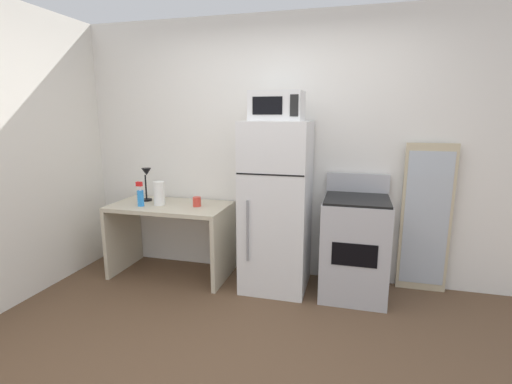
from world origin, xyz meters
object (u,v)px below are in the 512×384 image
Objects in this scene: oven_range at (354,246)px; microwave at (277,106)px; coffee_mug at (197,202)px; refrigerator at (276,207)px; paper_towel_roll at (159,193)px; leaning_mirror at (426,219)px; spray_bottle at (140,196)px; desk at (171,226)px; desk_lamp at (146,179)px.

microwave is at bearing -177.70° from oven_range.
refrigerator is at bearing 0.92° from coffee_mug.
microwave is (0.00, -0.02, 0.93)m from refrigerator.
leaning_mirror reaches higher than paper_towel_roll.
leaning_mirror reaches higher than oven_range.
paper_towel_roll is 0.15× the size of refrigerator.
microwave is (1.35, 0.13, 0.87)m from spray_bottle.
coffee_mug is at bearing 179.42° from microwave.
coffee_mug is at bearing 5.61° from paper_towel_roll.
coffee_mug is at bearing 13.97° from spray_bottle.
spray_bottle is 0.57m from coffee_mug.
desk is 1.84m from oven_range.
leaning_mirror reaches higher than desk.
refrigerator is (1.41, -0.07, -0.19)m from desk_lamp.
desk_lamp is 3.72× the size of coffee_mug.
coffee_mug is (0.30, 0.00, 0.27)m from desk.
microwave reaches higher than refrigerator.
leaning_mirror is at bearing 8.64° from spray_bottle.
oven_range is (1.84, 0.02, -0.06)m from desk.
microwave is at bearing -0.58° from coffee_mug.
spray_bottle is 0.18m from paper_towel_roll.
coffee_mug is 0.09× the size of oven_range.
oven_range is at bearing 4.31° from spray_bottle.
spray_bottle is at bearing -173.73° from refrigerator.
desk_lamp is at bearing 172.32° from coffee_mug.
refrigerator is at bearing 2.46° from paper_towel_roll.
desk is 0.43m from spray_bottle.
desk is 4.96× the size of paper_towel_roll.
paper_towel_roll is at bearing -177.54° from refrigerator.
desk_lamp is 0.32× the size of oven_range.
paper_towel_roll is at bearing 32.34° from spray_bottle.
desk_lamp reaches higher than desk.
paper_towel_roll is at bearing -158.90° from desk.
leaning_mirror is at bearing 4.04° from desk_lamp.
desk_lamp is (-0.30, 0.08, 0.46)m from desk.
coffee_mug is at bearing -179.08° from refrigerator.
desk_lamp is at bearing 177.24° from refrigerator.
oven_range reaches higher than desk.
oven_range is (1.54, 0.02, -0.33)m from coffee_mug.
desk_lamp is 1.47× the size of paper_towel_roll.
refrigerator is (1.20, 0.05, -0.07)m from paper_towel_roll.
microwave is 0.33× the size of leaning_mirror.
oven_range is (0.73, 0.03, -1.26)m from microwave.
paper_towel_roll is at bearing -29.96° from desk_lamp.
oven_range is at bearing 0.71° from desk.
refrigerator is at bearing -179.36° from oven_range.
desk is 2.59× the size of microwave.
oven_range reaches higher than spray_bottle.
spray_bottle is 1.04× the size of paper_towel_roll.
microwave is 1.45m from oven_range.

